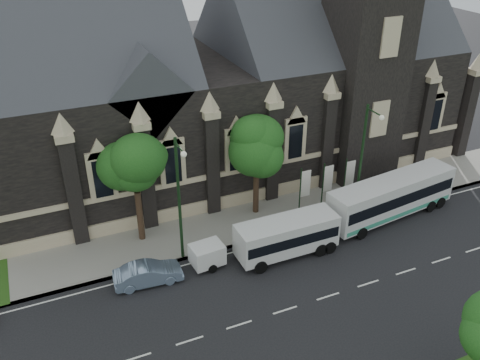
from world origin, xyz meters
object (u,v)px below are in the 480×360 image
street_lamp_mid (180,195)px  banner_flag_right (348,176)px  street_lamp_near (363,156)px  banner_flag_left (304,187)px  box_trailer (207,254)px  banner_flag_center (326,181)px  tree_walk_right (258,144)px  tour_coach (392,197)px  shuttle_bus (287,235)px  sedan (148,274)px  tree_walk_left (137,167)px

street_lamp_mid → banner_flag_right: 14.67m
street_lamp_near → street_lamp_mid: size_ratio=1.00×
banner_flag_left → street_lamp_mid: bearing=-169.5°
banner_flag_right → box_trailer: (-13.04, -3.16, -1.45)m
street_lamp_mid → banner_flag_center: bearing=8.8°
banner_flag_right → banner_flag_left: bearing=180.0°
tree_walk_right → tour_coach: bearing=-28.0°
street_lamp_near → tour_coach: bearing=-27.7°
banner_flag_center → box_trailer: 11.57m
banner_flag_left → box_trailer: 9.68m
street_lamp_mid → banner_flag_center: (12.29, 1.91, -2.73)m
street_lamp_near → banner_flag_right: 3.34m
street_lamp_near → banner_flag_left: bearing=152.8°
banner_flag_right → shuttle_bus: (-7.61, -4.14, -0.80)m
street_lamp_near → sedan: street_lamp_near is taller
tour_coach → banner_flag_center: bearing=134.8°
street_lamp_near → sedan: bearing=-175.4°
shuttle_bus → sedan: (-9.47, 0.87, -0.87)m
tree_walk_right → tree_walk_left: 9.01m
banner_flag_center → shuttle_bus: banner_flag_center is taller
street_lamp_mid → box_trailer: street_lamp_mid is taller
tree_walk_left → banner_flag_center: bearing=-6.9°
banner_flag_left → tree_walk_right: bearing=150.9°
tree_walk_left → street_lamp_mid: bearing=-63.5°
street_lamp_near → tree_walk_right: bearing=151.9°
box_trailer → tour_coach: bearing=-4.4°
street_lamp_near → box_trailer: bearing=-174.4°
banner_flag_left → box_trailer: bearing=-160.7°
banner_flag_right → shuttle_bus: size_ratio=0.57×
tour_coach → shuttle_bus: 9.60m
banner_flag_right → tree_walk_left: bearing=174.0°
tour_coach → box_trailer: 14.99m
street_lamp_near → tour_coach: (2.21, -1.16, -3.35)m
banner_flag_center → tour_coach: 5.02m
tree_walk_right → shuttle_bus: (-0.54, -5.85, -4.24)m
tree_walk_left → banner_flag_right: bearing=-6.0°
tour_coach → box_trailer: bearing=173.2°
banner_flag_left → box_trailer: (-9.04, -3.16, -1.45)m
tree_walk_left → banner_flag_center: (14.08, -1.70, -3.35)m
banner_flag_center → tree_walk_left: bearing=173.1°
banner_flag_center → shuttle_bus: 7.02m
banner_flag_left → tour_coach: size_ratio=0.36×
tour_coach → shuttle_bus: tour_coach is taller
banner_flag_left → banner_flag_right: 4.00m
tree_walk_right → shuttle_bus: tree_walk_right is taller
street_lamp_near → banner_flag_right: (0.29, 1.91, -2.73)m
tree_walk_right → sedan: 12.29m
street_lamp_mid → tour_coach: bearing=-4.1°
tour_coach → tree_walk_left: bearing=158.0°
tour_coach → box_trailer: tour_coach is taller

